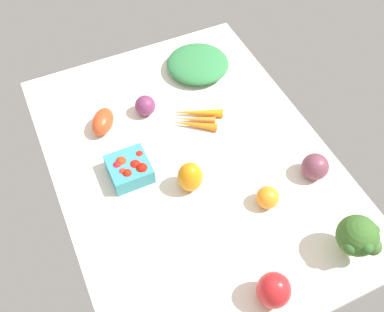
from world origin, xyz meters
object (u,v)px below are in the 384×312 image
bell_pepper_orange (190,177)px  broccoli_head (358,237)px  bell_pepper_red (274,290)px  leafy_greens_clump (198,64)px  red_onion_near_basket (315,167)px  berry_basket (130,168)px  carrot_bunch (196,118)px  roma_tomato (103,121)px  red_onion_center (145,106)px  heirloom_tomato_orange (268,197)px

bell_pepper_orange → broccoli_head: 43.90cm
broccoli_head → bell_pepper_red: bearing=-85.5°
leafy_greens_clump → red_onion_near_basket: red_onion_near_basket is taller
red_onion_near_basket → bell_pepper_orange: bearing=-108.0°
berry_basket → bell_pepper_red: bearing=20.8°
broccoli_head → bell_pepper_red: (1.85, -23.59, -2.91)cm
bell_pepper_orange → berry_basket: size_ratio=0.85×
carrot_bunch → bell_pepper_red: bell_pepper_red is taller
berry_basket → leafy_greens_clump: 46.63cm
roma_tomato → red_onion_center: (-0.57, 13.70, 0.16)cm
red_onion_center → broccoli_head: bearing=24.2°
broccoli_head → bell_pepper_orange: bearing=-140.6°
broccoli_head → red_onion_near_basket: (-23.25, 4.82, -4.11)cm
heirloom_tomato_orange → red_onion_center: (-43.79, -17.25, 0.11)cm
red_onion_near_basket → heirloom_tomato_orange: bearing=-80.6°
broccoli_head → red_onion_center: size_ratio=2.06×
broccoli_head → carrot_bunch: (-54.82, -16.32, -6.59)cm
broccoli_head → heirloom_tomato_orange: broccoli_head is taller
bell_pepper_red → roma_tomato: bearing=-163.8°
broccoli_head → red_onion_near_basket: bearing=168.3°
bell_pepper_orange → berry_basket: bearing=-128.3°
broccoli_head → berry_basket: bearing=-137.2°
heirloom_tomato_orange → berry_basket: bearing=-128.9°
bell_pepper_orange → berry_basket: 17.17cm
leafy_greens_clump → carrot_bunch: bearing=-26.7°
bell_pepper_orange → heirloom_tomato_orange: size_ratio=1.55×
roma_tomato → red_onion_center: 13.71cm
berry_basket → heirloom_tomato_orange: size_ratio=1.81×
heirloom_tomato_orange → bell_pepper_red: bell_pepper_red is taller
berry_basket → red_onion_center: same height
roma_tomato → carrot_bunch: roma_tomato is taller
broccoli_head → heirloom_tomato_orange: (-20.53, -11.64, -4.78)cm
berry_basket → red_onion_near_basket: 50.66cm
bell_pepper_red → red_onion_center: size_ratio=1.56×
berry_basket → red_onion_center: size_ratio=1.75×
bell_pepper_orange → bell_pepper_red: size_ratio=0.96×
bell_pepper_orange → carrot_bunch: size_ratio=0.56×
heirloom_tomato_orange → bell_pepper_red: size_ratio=0.62×
broccoli_head → leafy_greens_clump: broccoli_head is taller
berry_basket → bell_pepper_red: size_ratio=1.12×
broccoli_head → red_onion_center: broccoli_head is taller
roma_tomato → bell_pepper_red: bell_pepper_red is taller
broccoli_head → leafy_greens_clump: 75.53cm
red_onion_near_basket → berry_basket: bearing=-114.7°
roma_tomato → heirloom_tomato_orange: (43.22, 30.95, 0.06)cm
berry_basket → leafy_greens_clump: berry_basket is taller
berry_basket → heirloom_tomato_orange: bearing=51.1°
bell_pepper_orange → bell_pepper_red: bell_pepper_red is taller
bell_pepper_orange → red_onion_near_basket: 34.31cm
broccoli_head → carrot_bunch: 57.58cm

